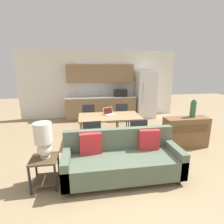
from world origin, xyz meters
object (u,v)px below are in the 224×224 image
vase (193,109)px  dining_chair_far_left (89,117)px  table_lamp (44,139)px  dining_table (109,118)px  laptop (109,113)px  dining_chair_near_left (92,136)px  dining_chair_near_right (137,134)px  refrigerator (145,94)px  side_table (45,167)px  credenza (185,132)px  couch (122,159)px  dining_chair_far_right (122,116)px

vase → dining_chair_far_left: vase is taller
table_lamp → vase: (3.43, 1.09, 0.13)m
dining_table → laptop: bearing=83.0°
dining_chair_near_left → dining_chair_far_left: bearing=-93.2°
dining_chair_near_right → dining_chair_near_left: size_ratio=1.00×
refrigerator → side_table: 5.20m
side_table → credenza: credenza is taller
table_lamp → laptop: size_ratio=1.52×
dining_table → couch: (-0.02, -1.71, -0.32)m
couch → side_table: 1.37m
credenza → dining_chair_far_right: size_ratio=1.30×
table_lamp → vase: size_ratio=1.37×
refrigerator → dining_chair_far_left: bearing=-149.3°
dining_table → table_lamp: table_lamp is taller
dining_table → credenza: (1.89, -0.70, -0.28)m
vase → dining_chair_near_left: bearing=-177.3°
table_lamp → dining_chair_far_right: table_lamp is taller
side_table → dining_chair_far_left: (0.84, 2.62, 0.13)m
dining_chair_near_right → dining_chair_near_left: bearing=-0.6°
couch → dining_table: bearing=89.2°
table_lamp → couch: bearing=1.4°
refrigerator → dining_chair_near_right: size_ratio=2.19×
laptop → dining_chair_far_left: bearing=97.6°
table_lamp → dining_chair_near_left: table_lamp is taller
dining_table → couch: 1.74m
table_lamp → dining_chair_near_left: 1.33m
side_table → dining_chair_near_right: size_ratio=0.61×
side_table → laptop: (1.40, 1.91, 0.42)m
credenza → dining_table: bearing=159.7°
dining_table → dining_chair_near_right: 1.02m
couch → table_lamp: (-1.35, -0.03, 0.52)m
refrigerator → dining_chair_far_left: (-2.38, -1.41, -0.47)m
side_table → dining_chair_near_right: dining_chair_near_right is taller
refrigerator → table_lamp: refrigerator is taller
credenza → dining_chair_near_right: 1.37m
dining_chair_far_right → laptop: size_ratio=2.14×
credenza → laptop: 2.09m
credenza → dining_chair_near_right: size_ratio=1.30×
dining_chair_far_left → dining_chair_near_left: (0.01, -1.62, 0.00)m
refrigerator → credenza: size_ratio=1.68×
refrigerator → side_table: size_ratio=3.61×
dining_chair_near_right → refrigerator: bearing=-109.8°
refrigerator → vase: 2.92m
credenza → dining_chair_near_left: 2.43m
credenza → table_lamp: bearing=-162.2°
dining_table → dining_chair_near_left: dining_chair_near_left is taller
dining_chair_near_left → couch: bearing=115.3°
vase → dining_chair_far_right: size_ratio=0.52×
couch → laptop: laptop is taller
table_lamp → vase: vase is taller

